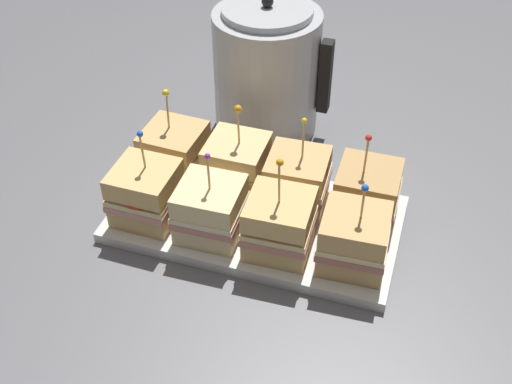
# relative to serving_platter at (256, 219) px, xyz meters

# --- Properties ---
(ground_plane) EXTENTS (6.00, 6.00, 0.00)m
(ground_plane) POSITION_rel_serving_platter_xyz_m (0.00, 0.00, -0.01)
(ground_plane) COLOR slate
(serving_platter) EXTENTS (0.44, 0.23, 0.02)m
(serving_platter) POSITION_rel_serving_platter_xyz_m (0.00, 0.00, 0.00)
(serving_platter) COLOR silver
(serving_platter) RESTS_ON ground_plane
(sandwich_front_far_left) EXTENTS (0.10, 0.10, 0.16)m
(sandwich_front_far_left) POSITION_rel_serving_platter_xyz_m (-0.16, -0.05, 0.05)
(sandwich_front_far_left) COLOR tan
(sandwich_front_far_left) RESTS_ON serving_platter
(sandwich_front_center_left) EXTENTS (0.10, 0.10, 0.15)m
(sandwich_front_center_left) POSITION_rel_serving_platter_xyz_m (-0.05, -0.05, 0.05)
(sandwich_front_center_left) COLOR beige
(sandwich_front_center_left) RESTS_ON serving_platter
(sandwich_front_center_right) EXTENTS (0.10, 0.10, 0.17)m
(sandwich_front_center_right) POSITION_rel_serving_platter_xyz_m (0.05, -0.05, 0.05)
(sandwich_front_center_right) COLOR tan
(sandwich_front_center_right) RESTS_ON serving_platter
(sandwich_front_far_right) EXTENTS (0.10, 0.10, 0.15)m
(sandwich_front_far_right) POSITION_rel_serving_platter_xyz_m (0.16, -0.05, 0.05)
(sandwich_front_far_right) COLOR tan
(sandwich_front_far_right) RESTS_ON serving_platter
(sandwich_back_far_left) EXTENTS (0.10, 0.10, 0.16)m
(sandwich_back_far_left) POSITION_rel_serving_platter_xyz_m (-0.16, 0.05, 0.05)
(sandwich_back_far_left) COLOR tan
(sandwich_back_far_left) RESTS_ON serving_platter
(sandwich_back_center_left) EXTENTS (0.10, 0.10, 0.16)m
(sandwich_back_center_left) POSITION_rel_serving_platter_xyz_m (-0.05, 0.05, 0.05)
(sandwich_back_center_left) COLOR #DBB77A
(sandwich_back_center_left) RESTS_ON serving_platter
(sandwich_back_center_right) EXTENTS (0.10, 0.10, 0.16)m
(sandwich_back_center_right) POSITION_rel_serving_platter_xyz_m (0.05, 0.05, 0.05)
(sandwich_back_center_right) COLOR tan
(sandwich_back_center_right) RESTS_ON serving_platter
(sandwich_back_far_right) EXTENTS (0.10, 0.10, 0.16)m
(sandwich_back_far_right) POSITION_rel_serving_platter_xyz_m (0.16, 0.05, 0.05)
(sandwich_back_far_right) COLOR tan
(sandwich_back_far_right) RESTS_ON serving_platter
(kettle_steel) EXTENTS (0.21, 0.19, 0.26)m
(kettle_steel) POSITION_rel_serving_platter_xyz_m (-0.06, 0.26, 0.11)
(kettle_steel) COLOR #B7BABF
(kettle_steel) RESTS_ON ground_plane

